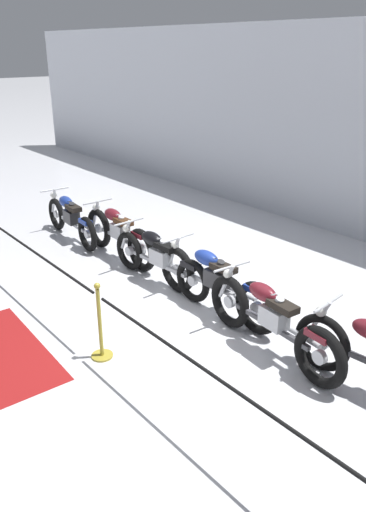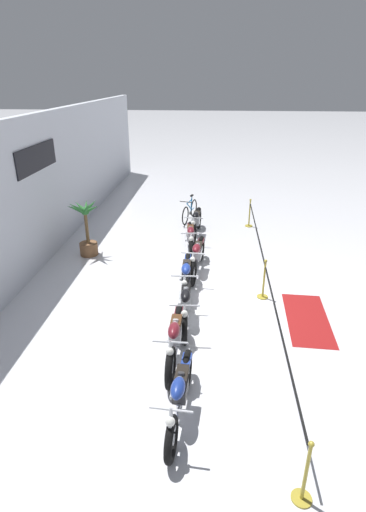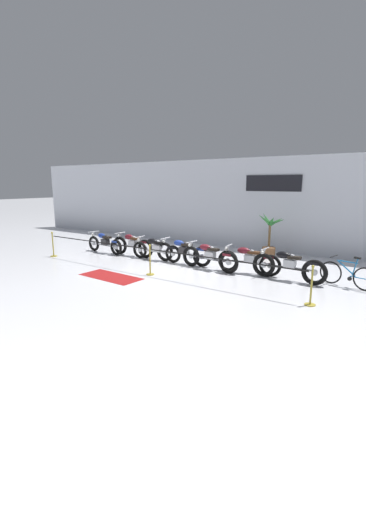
% 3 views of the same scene
% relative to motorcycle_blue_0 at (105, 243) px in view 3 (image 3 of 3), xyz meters
% --- Properties ---
extents(ground_plane, '(120.00, 120.00, 0.00)m').
position_rel_motorcycle_blue_0_xyz_m(ground_plane, '(4.08, -0.46, -0.45)').
color(ground_plane, silver).
extents(back_wall, '(28.00, 0.29, 4.20)m').
position_rel_motorcycle_blue_0_xyz_m(back_wall, '(4.09, 4.66, 1.65)').
color(back_wall, silver).
rests_on(back_wall, ground).
extents(motorcycle_blue_0, '(2.23, 0.62, 0.92)m').
position_rel_motorcycle_blue_0_xyz_m(motorcycle_blue_0, '(0.00, 0.00, 0.00)').
color(motorcycle_blue_0, black).
rests_on(motorcycle_blue_0, ground).
extents(motorcycle_maroon_1, '(2.25, 0.62, 0.97)m').
position_rel_motorcycle_blue_0_xyz_m(motorcycle_maroon_1, '(1.45, 0.22, 0.02)').
color(motorcycle_maroon_1, black).
rests_on(motorcycle_maroon_1, ground).
extents(motorcycle_black_2, '(2.34, 0.62, 0.93)m').
position_rel_motorcycle_blue_0_xyz_m(motorcycle_black_2, '(2.82, 0.12, 0.00)').
color(motorcycle_black_2, black).
rests_on(motorcycle_black_2, ground).
extents(motorcycle_blue_3, '(2.46, 0.62, 0.96)m').
position_rel_motorcycle_blue_0_xyz_m(motorcycle_blue_3, '(4.07, 0.21, 0.02)').
color(motorcycle_blue_3, black).
rests_on(motorcycle_blue_3, ground).
extents(motorcycle_maroon_4, '(2.41, 0.62, 0.96)m').
position_rel_motorcycle_blue_0_xyz_m(motorcycle_maroon_4, '(5.36, -0.00, 0.02)').
color(motorcycle_maroon_4, black).
rests_on(motorcycle_maroon_4, ground).
extents(motorcycle_maroon_5, '(2.25, 0.62, 0.95)m').
position_rel_motorcycle_blue_0_xyz_m(motorcycle_maroon_5, '(6.74, 0.28, 0.02)').
color(motorcycle_maroon_5, black).
rests_on(motorcycle_maroon_5, ground).
extents(motorcycle_black_6, '(2.45, 0.62, 0.98)m').
position_rel_motorcycle_blue_0_xyz_m(motorcycle_black_6, '(8.14, 0.18, 0.02)').
color(motorcycle_black_6, black).
rests_on(motorcycle_black_6, ground).
extents(bicycle, '(1.67, 0.59, 0.95)m').
position_rel_motorcycle_blue_0_xyz_m(bicycle, '(9.83, 0.51, -0.08)').
color(bicycle, black).
rests_on(bicycle, ground).
extents(potted_palm_left_of_row, '(1.14, 1.04, 1.87)m').
position_rel_motorcycle_blue_0_xyz_m(potted_palm_left_of_row, '(6.30, 3.45, 0.38)').
color(potted_palm_left_of_row, brown).
rests_on(potted_palm_left_of_row, ground).
extents(stanchion_far_left, '(10.64, 0.28, 1.05)m').
position_rel_motorcycle_blue_0_xyz_m(stanchion_far_left, '(2.62, -1.74, 0.29)').
color(stanchion_far_left, gold).
rests_on(stanchion_far_left, ground).
extents(stanchion_mid_left, '(0.28, 0.28, 1.05)m').
position_rel_motorcycle_blue_0_xyz_m(stanchion_mid_left, '(4.06, -1.74, -0.10)').
color(stanchion_mid_left, gold).
rests_on(stanchion_mid_left, ground).
extents(stanchion_mid_right, '(0.28, 0.28, 1.05)m').
position_rel_motorcycle_blue_0_xyz_m(stanchion_mid_right, '(9.34, -1.74, -0.10)').
color(stanchion_mid_right, gold).
rests_on(stanchion_mid_right, ground).
extents(floor_banner, '(2.26, 1.03, 0.01)m').
position_rel_motorcycle_blue_0_xyz_m(floor_banner, '(3.14, -2.68, -0.45)').
color(floor_banner, maroon).
rests_on(floor_banner, ground).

